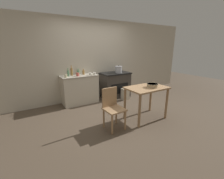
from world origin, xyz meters
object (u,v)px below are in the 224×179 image
at_px(bottle_mid_left, 72,72).
at_px(stove, 115,85).
at_px(mixing_bowl_large, 152,85).
at_px(chair, 113,107).
at_px(cup_center, 66,76).
at_px(flour_sack, 125,94).
at_px(work_table, 146,93).
at_px(cup_mid_right, 90,74).
at_px(bottle_left, 68,73).
at_px(stock_pot, 118,69).
at_px(bottle_center_left, 78,72).
at_px(cup_right, 78,74).
at_px(cup_center_right, 94,74).
at_px(bottle_far_left, 83,72).

bearing_deg(bottle_mid_left, stove, -5.58).
height_order(stove, mixing_bowl_large, mixing_bowl_large).
bearing_deg(chair, mixing_bowl_large, -8.85).
relative_size(chair, cup_center, 10.46).
height_order(flour_sack, bottle_mid_left, bottle_mid_left).
height_order(bottle_mid_left, cup_center, bottle_mid_left).
height_order(work_table, bottle_mid_left, bottle_mid_left).
bearing_deg(bottle_mid_left, cup_center, -135.91).
relative_size(stove, work_table, 1.03).
bearing_deg(cup_center, mixing_bowl_large, -49.48).
xyz_separation_m(chair, flour_sack, (1.29, 1.30, -0.28)).
bearing_deg(mixing_bowl_large, cup_mid_right, 114.40).
bearing_deg(chair, bottle_left, 100.10).
height_order(stock_pot, bottle_center_left, stock_pot).
xyz_separation_m(bottle_mid_left, cup_right, (0.12, -0.18, -0.07)).
bearing_deg(bottle_left, bottle_center_left, 23.89).
bearing_deg(stove, cup_center_right, -170.05).
distance_m(bottle_far_left, cup_center_right, 0.36).
height_order(bottle_center_left, cup_mid_right, bottle_center_left).
height_order(chair, bottle_mid_left, bottle_mid_left).
bearing_deg(bottle_mid_left, flour_sack, -20.60).
bearing_deg(bottle_far_left, flour_sack, -24.55).
relative_size(flour_sack, cup_center, 4.61).
distance_m(flour_sack, mixing_bowl_large, 1.59).
bearing_deg(flour_sack, cup_right, 164.24).
bearing_deg(cup_center_right, stove, 9.95).
height_order(bottle_far_left, bottle_mid_left, bottle_mid_left).
relative_size(work_table, cup_mid_right, 12.42).
relative_size(work_table, bottle_center_left, 5.53).
relative_size(chair, cup_right, 9.08).
bearing_deg(bottle_center_left, mixing_bowl_large, -63.20).
relative_size(flour_sack, mixing_bowl_large, 1.42).
relative_size(flour_sack, bottle_left, 1.65).
distance_m(bottle_center_left, cup_center_right, 0.53).
bearing_deg(bottle_mid_left, bottle_far_left, -5.71).
bearing_deg(cup_center_right, stock_pot, 6.08).
height_order(cup_center, cup_center_right, cup_center).
height_order(bottle_far_left, cup_mid_right, bottle_far_left).
xyz_separation_m(stock_pot, cup_center, (-1.78, -0.04, -0.05)).
relative_size(stove, bottle_mid_left, 3.30).
height_order(flour_sack, mixing_bowl_large, mixing_bowl_large).
height_order(bottle_mid_left, cup_center_right, bottle_mid_left).
distance_m(bottle_left, bottle_center_left, 0.39).
bearing_deg(bottle_far_left, stove, -5.54).
xyz_separation_m(work_table, stock_pot, (0.36, 1.75, 0.31)).
relative_size(stove, bottle_far_left, 5.62).
height_order(bottle_far_left, cup_center, bottle_far_left).
bearing_deg(cup_center, bottle_left, 53.84).
xyz_separation_m(stove, chair, (-1.18, -1.75, 0.05)).
bearing_deg(bottle_far_left, stock_pot, -7.38).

